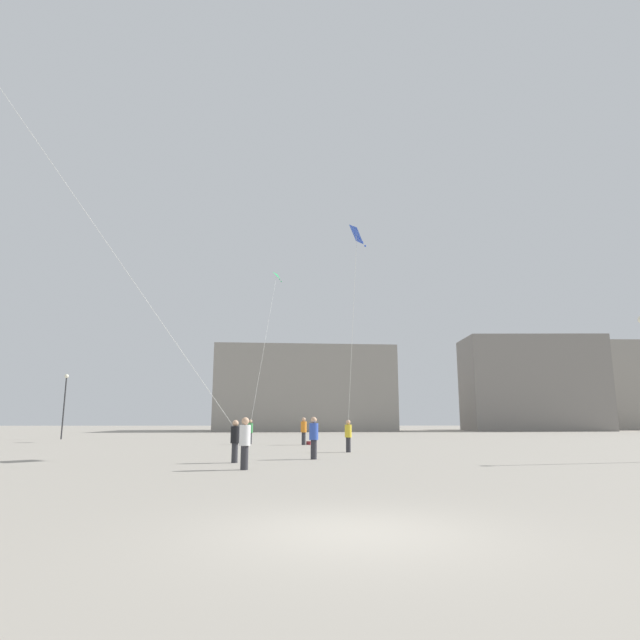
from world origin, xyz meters
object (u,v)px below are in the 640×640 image
Objects in this scene: handbag_beside_flyer at (309,443)px; building_centre_hall at (532,384)px; person_in_yellow at (348,434)px; building_left_hall at (303,390)px; kite_cobalt_delta at (357,238)px; person_in_green at (250,431)px; building_right_hall at (610,386)px; person_in_blue at (314,436)px; person_in_white at (245,441)px; person_in_black at (235,439)px; lamppost_east at (65,396)px; kite_emerald_diamond at (276,277)px; person_in_orange at (304,430)px.

building_centre_hall is at bearing 52.18° from handbag_beside_flyer.
building_left_hall reaches higher than person_in_yellow.
kite_cobalt_delta is at bearing -87.17° from building_left_hall.
handbag_beside_flyer is at bearing -89.35° from building_left_hall.
person_in_green is at bearing -80.74° from person_in_yellow.
person_in_blue is at bearing -128.06° from building_right_hall.
kite_cobalt_delta is 31.55× the size of handbag_beside_flyer.
person_in_black is at bearing 97.59° from person_in_white.
building_left_hall is at bearing 93.50° from person_in_blue.
lamppost_east is at bearing -149.64° from building_right_hall.
kite_emerald_diamond is 73.63m from building_right_hall.
kite_cobalt_delta is 33.19m from lamppost_east.
person_in_blue reaches higher than handbag_beside_flyer.
kite_emerald_diamond reaches higher than person_in_green.
person_in_black is 0.29× the size of lamppost_east.
kite_emerald_diamond reaches higher than kite_cobalt_delta.
kite_cobalt_delta is 19.75m from kite_emerald_diamond.
building_centre_hall reaches higher than lamppost_east.
person_in_yellow is (2.36, -8.28, -0.09)m from person_in_orange.
person_in_white is 18.24m from handbag_beside_flyer.
person_in_green is 14.51m from kite_emerald_diamond.
handbag_beside_flyer is (3.05, 15.09, -0.79)m from person_in_black.
handbag_beside_flyer is (-35.46, -45.69, -7.12)m from building_centre_hall.
kite_cobalt_delta is 0.48× the size of building_centre_hall.
building_centre_hall is (38.51, 60.77, 6.33)m from person_in_black.
person_in_orange is at bearing -134.40° from building_right_hall.
lamppost_east reaches higher than person_in_orange.
person_in_blue is at bearing -89.53° from handbag_beside_flyer.
person_in_orange is 0.32× the size of lamppost_east.
kite_emerald_diamond reaches higher than person_in_orange.
person_in_yellow is 0.95× the size of person_in_white.
building_right_hall reaches higher than person_in_yellow.
building_right_hall is 87.32× the size of handbag_beside_flyer.
kite_emerald_diamond is at bearing -93.27° from building_left_hall.
building_left_hall is at bearing 22.36° from person_in_orange.
person_in_green is 0.06× the size of building_left_hall.
person_in_green is 0.96× the size of person_in_white.
kite_emerald_diamond reaches higher than person_in_yellow.
lamppost_east is at bearing 170.42° from kite_emerald_diamond.
person_in_orange is 15.30m from kite_emerald_diamond.
person_in_black is at bearing -54.68° from lamppost_east.
person_in_yellow is 5.22× the size of handbag_beside_flyer.
person_in_orange is 13.19m from person_in_blue.
building_right_hall is (55.79, 72.92, 6.63)m from person_in_white.
person_in_green is 78.86m from building_right_hall.
person_in_yellow is 1.01× the size of person_in_black.
building_left_hall is (1.79, 65.78, 5.31)m from person_in_white.
person_in_yellow is 0.13× the size of kite_emerald_diamond.
person_in_white is at bearing -97.36° from handbag_beside_flyer.
building_right_hall is at bearing -151.98° from person_in_yellow.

